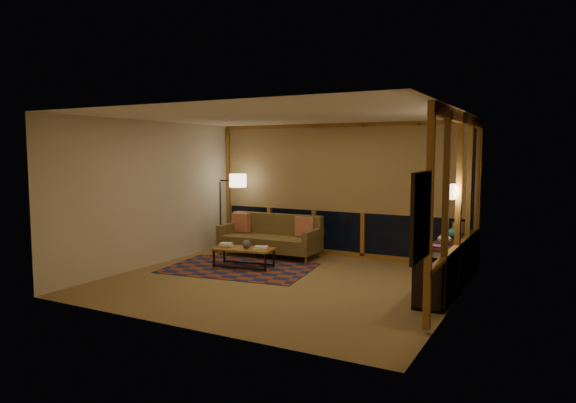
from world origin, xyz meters
The scene contains 21 objects.
floor centered at (0.00, 0.00, 0.00)m, with size 5.50×5.00×0.01m, color olive.
ceiling centered at (0.00, 0.00, 2.70)m, with size 5.50×5.00×0.01m, color white.
walls centered at (0.00, 0.00, 1.35)m, with size 5.51×5.01×2.70m.
window_wall_back centered at (0.00, 2.43, 1.35)m, with size 5.30×0.16×2.60m, color brown, non-canonical shape.
window_wall_right centered at (2.68, 0.60, 1.35)m, with size 0.16×3.70×2.60m, color brown, non-canonical shape.
wall_art centered at (2.71, -1.85, 1.45)m, with size 0.06×0.74×0.94m, color red, non-canonical shape.
wall_sconce centered at (2.62, 0.45, 1.55)m, with size 0.12×0.18×0.22m, color #FFF0C7, non-canonical shape.
sofa centered at (-1.20, 1.70, 0.42)m, with size 2.04×0.83×0.84m, color brown, non-canonical shape.
pillow_left centered at (-1.98, 1.85, 0.62)m, with size 0.40×0.13×0.40m, color #B82100, non-canonical shape.
pillow_right centered at (-0.51, 1.94, 0.61)m, with size 0.39×0.13×0.39m, color #B82100, non-canonical shape.
area_rug centered at (-1.13, 0.48, 0.01)m, with size 2.60×1.73×0.01m, color brown.
coffee_table centered at (-1.09, 0.58, 0.18)m, with size 1.11×0.51×0.37m, color brown, non-canonical shape.
book_stack_a centered at (-1.46, 0.54, 0.40)m, with size 0.22×0.17×0.06m, color white, non-canonical shape.
book_stack_b centered at (-0.77, 0.65, 0.39)m, with size 0.22×0.17×0.04m, color white, non-canonical shape.
ceramic_pot centered at (-1.03, 0.59, 0.45)m, with size 0.16×0.16×0.16m, color #2D2D34.
floor_lamp centered at (-2.45, 1.75, 0.83)m, with size 0.56×0.36×1.67m, color black, non-canonical shape.
bookshelf centered at (2.49, 0.98, 0.37)m, with size 0.40×2.95×0.74m, color black, non-canonical shape.
basket centered at (2.47, 1.94, 0.82)m, with size 0.23×0.23×0.17m, color olive.
teal_bowl centered at (2.49, 1.28, 0.82)m, with size 0.16×0.16×0.16m, color #207271.
vase centered at (2.49, 0.59, 0.84)m, with size 0.20×0.20×0.21m, color tan.
shelf_book_stack centered at (2.49, 0.09, 0.78)m, with size 0.18×0.26×0.08m, color white, non-canonical shape.
Camera 1 is at (4.01, -7.22, 2.12)m, focal length 32.00 mm.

